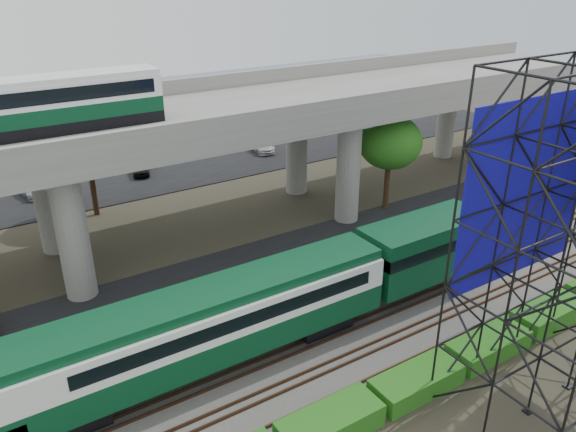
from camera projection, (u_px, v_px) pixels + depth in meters
ground at (342, 349)px, 29.07m from camera, size 140.00×140.00×0.00m
ballast_bed at (320, 328)px, 30.56m from camera, size 90.00×12.00×0.20m
service_road at (245, 264)px, 37.10m from camera, size 90.00×5.00×0.08m
parking_lot at (130, 165)px, 55.11m from camera, size 90.00×18.00×0.08m
harbor_water at (75, 117)px, 71.98m from camera, size 140.00×40.00×0.03m
rail_tracks at (320, 325)px, 30.49m from camera, size 90.00×9.52×0.16m
commuter_train at (246, 310)px, 27.21m from camera, size 29.30×3.06×4.30m
overpass at (193, 126)px, 37.60m from camera, size 80.00×12.00×12.40m
hedge_strip at (417, 381)px, 26.04m from camera, size 34.60×1.80×1.20m
trees at (139, 174)px, 36.86m from camera, size 40.94×16.94×7.69m
parked_cars at (144, 158)px, 55.00m from camera, size 35.37×9.78×1.30m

